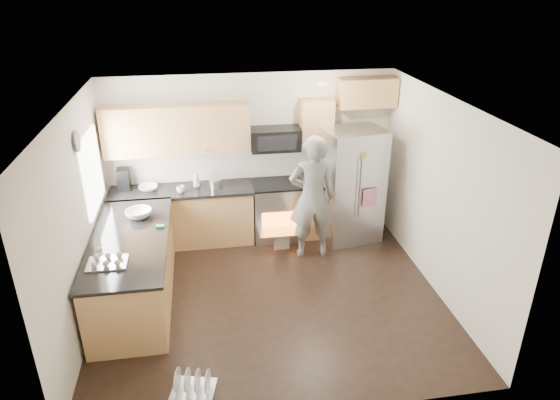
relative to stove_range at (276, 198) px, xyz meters
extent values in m
plane|color=black|center=(-0.35, -1.69, -0.68)|extent=(4.50, 4.50, 0.00)
cube|color=silver|center=(-0.35, 0.31, 0.62)|extent=(4.50, 0.04, 2.60)
cube|color=silver|center=(-0.35, -3.69, 0.62)|extent=(4.50, 0.04, 2.60)
cube|color=silver|center=(-2.60, -1.69, 0.62)|extent=(0.04, 4.00, 2.60)
cube|color=silver|center=(1.90, -1.69, 0.62)|extent=(0.04, 4.00, 2.60)
cube|color=white|center=(-0.35, -1.69, 1.92)|extent=(4.50, 4.00, 0.04)
cube|color=white|center=(-2.58, -0.69, 0.87)|extent=(0.04, 1.00, 1.00)
cylinder|color=#FFF0CC|center=(0.55, -0.59, 1.91)|extent=(0.14, 0.14, 0.02)
cylinder|color=#474754|center=(-2.57, -1.24, 1.47)|extent=(0.03, 0.26, 0.26)
cube|color=tan|center=(-1.48, 0.01, -0.24)|extent=(2.15, 0.60, 0.87)
cube|color=black|center=(-1.48, 0.00, 0.23)|extent=(2.19, 0.64, 0.04)
cube|color=tan|center=(0.65, 0.01, -0.24)|extent=(0.50, 0.60, 0.87)
cube|color=black|center=(0.65, 0.00, 0.23)|extent=(0.54, 0.64, 0.04)
cube|color=tan|center=(-1.47, 0.14, 1.15)|extent=(2.16, 0.33, 0.74)
cube|color=tan|center=(0.65, 0.14, 1.15)|extent=(0.50, 0.33, 0.74)
cube|color=tan|center=(1.43, 0.14, 1.60)|extent=(0.90, 0.33, 0.44)
imported|color=white|center=(-1.98, 0.05, 0.28)|extent=(0.28, 0.28, 0.07)
imported|color=silver|center=(-1.24, 0.07, 0.38)|extent=(0.10, 0.10, 0.27)
imported|color=silver|center=(-1.48, -0.12, 0.30)|extent=(0.13, 0.13, 0.10)
cylinder|color=#B7B7BC|center=(-0.95, -0.01, 0.32)|extent=(0.20, 0.20, 0.14)
cube|color=black|center=(-2.33, 0.13, 0.41)|extent=(0.18, 0.22, 0.33)
cylinder|color=#B7B7BC|center=(0.59, 0.00, 0.29)|extent=(0.11, 0.11, 0.09)
cube|color=tan|center=(-2.10, -1.44, -0.24)|extent=(0.90, 2.30, 0.87)
cube|color=black|center=(-2.10, -1.44, 0.23)|extent=(0.96, 2.36, 0.04)
imported|color=silver|center=(-2.03, -0.88, 0.30)|extent=(0.35, 0.35, 0.11)
cube|color=green|center=(-1.73, -1.23, 0.26)|extent=(0.10, 0.07, 0.03)
cube|color=#B7B7BC|center=(-2.27, -2.05, 0.29)|extent=(0.44, 0.34, 0.09)
cube|color=#B7B7BC|center=(0.00, -0.01, -0.23)|extent=(0.76, 0.62, 0.90)
cube|color=black|center=(0.00, -0.01, 0.24)|extent=(0.76, 0.60, 0.03)
cube|color=orange|center=(0.00, -0.33, -0.28)|extent=(0.56, 0.02, 0.34)
cube|color=#B7B7BC|center=(0.00, -0.49, -0.36)|extent=(0.70, 0.34, 0.03)
cube|color=white|center=(0.00, -0.54, -0.50)|extent=(0.24, 0.03, 0.28)
cube|color=black|center=(0.00, 0.11, 0.94)|extent=(0.76, 0.40, 0.34)
cube|color=#B7B7BC|center=(1.15, -0.24, 0.23)|extent=(1.00, 0.84, 1.82)
cylinder|color=#B7B7BC|center=(1.12, -0.60, 0.36)|extent=(0.02, 0.02, 0.99)
cylinder|color=#B7B7BC|center=(1.18, -0.60, 0.36)|extent=(0.02, 0.02, 0.99)
cube|color=pink|center=(1.35, -0.59, 0.16)|extent=(0.23, 0.05, 0.30)
cube|color=#819BCE|center=(0.97, -0.59, 0.66)|extent=(0.18, 0.04, 0.22)
imported|color=gray|center=(0.43, -0.69, 0.28)|extent=(0.73, 0.50, 1.91)
cube|color=#B7B7BC|center=(-1.37, -3.20, -0.66)|extent=(0.51, 0.45, 0.03)
cylinder|color=silver|center=(-1.53, -3.16, -0.53)|extent=(0.07, 0.24, 0.25)
cylinder|color=silver|center=(-1.42, -3.19, -0.53)|extent=(0.07, 0.24, 0.25)
cylinder|color=silver|center=(-1.32, -3.21, -0.53)|extent=(0.07, 0.24, 0.25)
cylinder|color=silver|center=(-1.22, -3.24, -0.53)|extent=(0.07, 0.24, 0.25)
camera|label=1|loc=(-1.10, -7.17, 3.30)|focal=32.00mm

